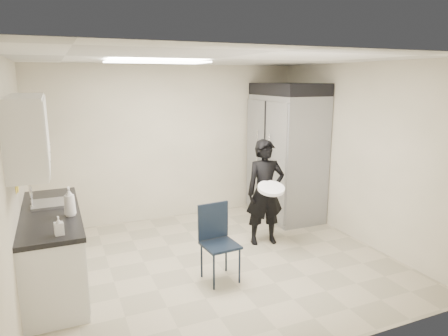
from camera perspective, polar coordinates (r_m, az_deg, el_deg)
name	(u,v)px	position (r m, az deg, el deg)	size (l,w,h in m)	color
floor	(216,262)	(5.41, -1.12, -13.32)	(4.50, 4.50, 0.00)	tan
ceiling	(215,59)	(4.87, -1.26, 15.34)	(4.50, 4.50, 0.00)	silver
back_wall	(172,143)	(6.85, -7.49, 3.54)	(4.50, 4.50, 0.00)	beige
left_wall	(14,185)	(4.66, -27.80, -2.13)	(4.00, 4.00, 0.00)	beige
right_wall	(358,153)	(6.17, 18.57, 2.00)	(4.00, 4.00, 0.00)	beige
ceiling_panel	(157,62)	(5.07, -9.54, 14.73)	(1.20, 0.60, 0.02)	white
lower_counter	(53,251)	(5.10, -23.21, -10.80)	(0.60, 1.90, 0.86)	silver
countertop	(49,213)	(4.94, -23.67, -5.94)	(0.64, 1.95, 0.05)	black
sink	(51,208)	(5.19, -23.44, -5.25)	(0.42, 0.40, 0.14)	gray
faucet	(31,198)	(5.15, -25.80, -3.84)	(0.02, 0.02, 0.24)	silver
upper_cabinets	(28,131)	(4.75, -26.18, 4.77)	(0.35, 1.80, 0.75)	silver
towel_dispenser	(29,136)	(5.92, -26.14, 4.07)	(0.22, 0.30, 0.35)	black
notice_sticker_left	(16,190)	(4.77, -27.55, -2.76)	(0.00, 0.12, 0.07)	yellow
notice_sticker_right	(18,189)	(4.98, -27.35, -2.64)	(0.00, 0.12, 0.07)	yellow
commercial_fridge	(286,157)	(6.97, 8.89, 1.57)	(0.80, 1.35, 2.10)	gray
fridge_compressor	(289,89)	(6.85, 9.22, 11.06)	(0.80, 1.35, 0.20)	black
folding_chair	(220,245)	(4.80, -0.54, -10.98)	(0.40, 0.40, 0.89)	black
man_tuxedo	(265,192)	(5.79, 5.90, -3.49)	(0.56, 0.38, 1.54)	black
bucket_lid	(271,188)	(5.53, 6.75, -2.91)	(0.37, 0.37, 0.05)	silver
soap_bottle_a	(69,201)	(4.65, -21.21, -4.47)	(0.13, 0.13, 0.32)	silver
soap_bottle_b	(59,226)	(4.15, -22.53, -7.62)	(0.08, 0.08, 0.18)	#9D9EA8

